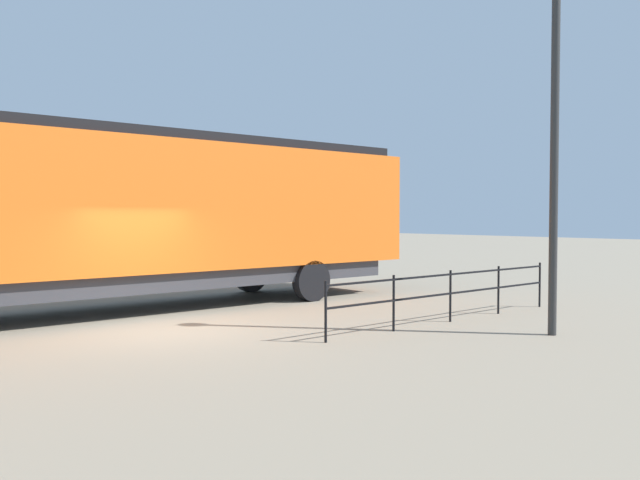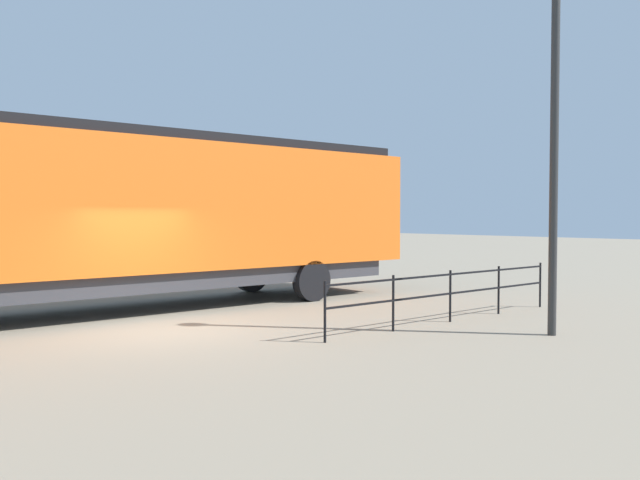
# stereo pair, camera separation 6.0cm
# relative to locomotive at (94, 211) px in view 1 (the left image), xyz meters

# --- Properties ---
(ground_plane) EXTENTS (120.00, 120.00, 0.00)m
(ground_plane) POSITION_rel_locomotive_xyz_m (3.00, 0.28, -2.41)
(ground_plane) COLOR gray
(locomotive) EXTENTS (3.20, 18.50, 4.31)m
(locomotive) POSITION_rel_locomotive_xyz_m (0.00, 0.00, 0.00)
(locomotive) COLOR orange
(locomotive) RESTS_ON ground_plane
(lamp_post) EXTENTS (0.45, 0.45, 7.09)m
(lamp_post) POSITION_rel_locomotive_xyz_m (8.35, 5.68, 2.17)
(lamp_post) COLOR #2D2D2D
(lamp_post) RESTS_ON ground_plane
(platform_fence) EXTENTS (0.05, 7.22, 1.12)m
(platform_fence) POSITION_rel_locomotive_xyz_m (6.08, 5.44, -1.69)
(platform_fence) COLOR black
(platform_fence) RESTS_ON ground_plane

